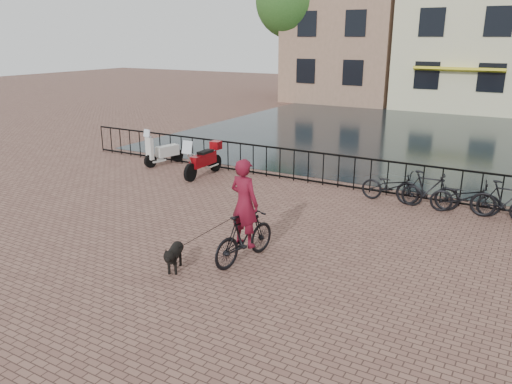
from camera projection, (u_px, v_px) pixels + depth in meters
The scene contains 14 objects.
ground at pixel (170, 302), 8.66m from camera, with size 100.00×100.00×0.00m, color brown.
canal_water at pixel (411, 137), 22.95m from camera, with size 20.00×20.00×0.00m, color black.
railing at pixel (338, 171), 15.11m from camera, with size 20.00×0.05×1.02m.
canal_house_left at pixel (356, 7), 35.12m from camera, with size 7.50×9.00×12.80m.
canal_house_mid at pixel (477, 12), 31.44m from camera, with size 8.00×9.50×11.80m.
tree_far_left at pixel (292, 1), 34.21m from camera, with size 5.04×5.04×9.27m.
cyclist at pixel (244, 217), 9.99m from camera, with size 0.87×1.90×2.52m.
dog at pixel (174, 256), 9.79m from camera, with size 0.62×0.91×0.59m.
motorcycle at pixel (203, 156), 16.29m from camera, with size 0.48×1.90×1.35m.
scooter at pixel (163, 146), 17.76m from camera, with size 0.77×1.56×1.39m.
parked_bike_0 at pixel (392, 186), 13.77m from camera, with size 0.60×1.72×0.90m, color black.
parked_bike_1 at pixel (427, 190), 13.31m from camera, with size 0.47×1.66×1.00m, color black.
parked_bike_2 at pixel (465, 197), 12.87m from camera, with size 0.60×1.72×0.90m, color black.
parked_bike_3 at pixel (506, 201), 12.40m from camera, with size 0.47×1.66×1.00m, color black.
Camera 1 is at (5.15, -5.90, 4.42)m, focal length 35.00 mm.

